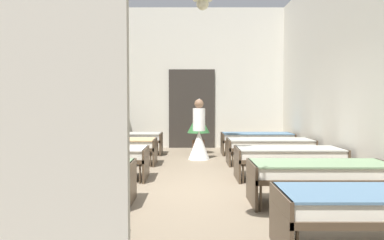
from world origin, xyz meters
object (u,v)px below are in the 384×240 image
object	(u,v)px
bed_left_row_3	(95,155)
bed_left_row_2	(63,172)
nurse_near_aisle	(199,138)
bed_right_row_2	(321,172)
bed_right_row_5	(257,138)
bed_right_row_1	(382,206)
bed_right_row_3	(289,155)
bed_right_row_4	(270,145)
bed_left_row_1	(1,206)
bed_left_row_4	(114,145)
bed_left_row_5	(127,138)
potted_plant	(199,126)

from	to	relation	value
bed_left_row_3	bed_left_row_2	bearing A→B (deg)	-90.00
bed_left_row_3	nurse_near_aisle	world-z (taller)	nurse_near_aisle
bed_right_row_2	bed_right_row_5	bearing A→B (deg)	90.00
bed_left_row_2	nurse_near_aisle	xyz separation A→B (m)	(1.93, 4.23, 0.09)
bed_right_row_1	bed_right_row_2	bearing A→B (deg)	90.00
bed_right_row_2	bed_right_row_3	distance (m)	1.72
bed_right_row_1	bed_right_row_4	xyz separation A→B (m)	(0.00, 5.17, 0.00)
bed_left_row_3	bed_left_row_1	bearing A→B (deg)	-90.00
bed_left_row_4	bed_right_row_5	xyz separation A→B (m)	(3.50, 1.72, 0.00)
bed_left_row_1	bed_right_row_1	distance (m)	3.50
bed_left_row_1	bed_right_row_2	size ratio (longest dim) A/B	1.00
bed_left_row_2	bed_left_row_4	world-z (taller)	same
bed_right_row_1	bed_left_row_3	world-z (taller)	same
bed_right_row_2	bed_right_row_5	size ratio (longest dim) A/B	1.00
bed_left_row_3	bed_right_row_5	world-z (taller)	same
bed_left_row_2	bed_right_row_2	world-z (taller)	same
bed_left_row_2	bed_left_row_4	size ratio (longest dim) A/B	1.00
bed_right_row_2	bed_left_row_4	size ratio (longest dim) A/B	1.00
bed_left_row_1	bed_right_row_3	world-z (taller)	same
bed_right_row_3	bed_right_row_1	bearing A→B (deg)	-90.00
bed_left_row_5	nurse_near_aisle	world-z (taller)	nurse_near_aisle
bed_left_row_1	potted_plant	world-z (taller)	potted_plant
bed_left_row_4	nurse_near_aisle	world-z (taller)	nurse_near_aisle
bed_left_row_5	bed_left_row_2	bearing A→B (deg)	-90.00
nurse_near_aisle	potted_plant	bearing A→B (deg)	-29.72
nurse_near_aisle	potted_plant	world-z (taller)	nurse_near_aisle
bed_left_row_3	bed_right_row_4	distance (m)	3.90
bed_left_row_4	bed_left_row_5	size ratio (longest dim) A/B	1.00
bed_right_row_4	bed_left_row_3	bearing A→B (deg)	-153.79
bed_left_row_1	bed_right_row_5	size ratio (longest dim) A/B	1.00
bed_left_row_1	bed_right_row_2	bearing A→B (deg)	26.21
bed_right_row_1	bed_right_row_2	size ratio (longest dim) A/B	1.00
bed_left_row_1	bed_right_row_5	xyz separation A→B (m)	(3.50, 6.90, 0.00)
bed_left_row_1	potted_plant	size ratio (longest dim) A/B	1.68
bed_right_row_4	potted_plant	bearing A→B (deg)	128.80
bed_left_row_4	bed_right_row_5	distance (m)	3.90
bed_right_row_2	bed_left_row_5	bearing A→B (deg)	124.11
bed_left_row_4	bed_left_row_1	bearing A→B (deg)	-90.00
bed_right_row_3	bed_left_row_4	size ratio (longest dim) A/B	1.00
potted_plant	bed_left_row_4	bearing A→B (deg)	-134.80
bed_right_row_1	nurse_near_aisle	xyz separation A→B (m)	(-1.57, 5.95, 0.09)
bed_right_row_5	nurse_near_aisle	distance (m)	1.84
bed_right_row_1	bed_right_row_4	world-z (taller)	same
bed_left_row_5	bed_left_row_3	bearing A→B (deg)	-90.00
bed_left_row_1	bed_right_row_5	world-z (taller)	same
bed_left_row_2	bed_right_row_4	xyz separation A→B (m)	(3.50, 3.45, 0.00)
bed_right_row_4	potted_plant	world-z (taller)	potted_plant
bed_left_row_2	bed_left_row_4	bearing A→B (deg)	90.00
bed_right_row_2	bed_left_row_3	size ratio (longest dim) A/B	1.00
bed_right_row_3	bed_left_row_5	xyz separation A→B (m)	(-3.50, 3.45, 0.00)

